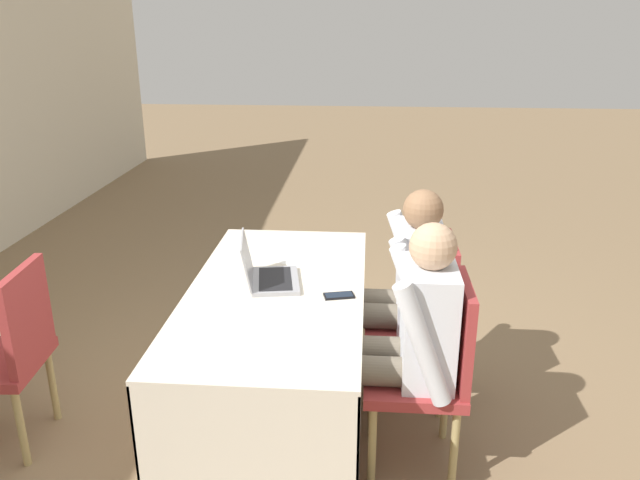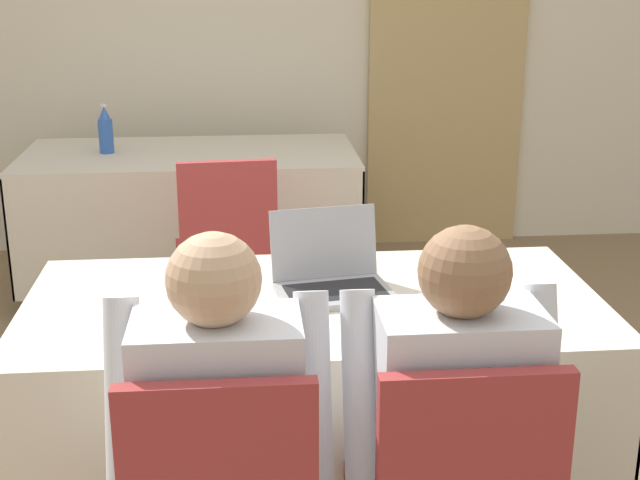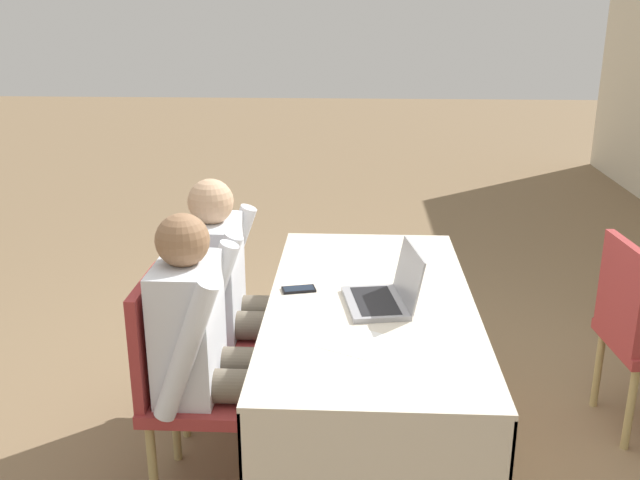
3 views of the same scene
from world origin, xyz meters
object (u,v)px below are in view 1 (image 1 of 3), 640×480
chair_near_left (431,366)px  person_checkered_shirt (410,333)px  laptop (267,274)px  person_white_shirt (404,285)px  cell_phone (339,296)px  chair_near_right (422,313)px  chair_far_spare (6,350)px

chair_near_left → person_checkered_shirt: 0.19m
person_checkered_shirt → laptop: bearing=-115.4°
laptop → person_white_shirt: bearing=-82.7°
person_checkered_shirt → cell_phone: bearing=-120.8°
person_checkered_shirt → person_white_shirt: 0.53m
chair_near_right → chair_far_spare: (-0.53, 1.95, 0.00)m
chair_near_right → chair_far_spare: bearing=-74.7°
laptop → chair_far_spare: size_ratio=0.41×
chair_far_spare → person_white_shirt: size_ratio=0.78×
cell_phone → person_white_shirt: bearing=-57.6°
chair_near_right → person_checkered_shirt: person_checkered_shirt is taller
person_white_shirt → chair_near_left: bearing=11.1°
cell_phone → chair_near_left: 0.52m
cell_phone → person_checkered_shirt: (-0.19, -0.32, -0.08)m
chair_far_spare → cell_phone: bearing=92.9°
chair_far_spare → person_checkered_shirt: person_checkered_shirt is taller
cell_phone → chair_far_spare: bearing=83.3°
person_checkered_shirt → chair_near_left: bearing=90.0°
chair_near_left → person_white_shirt: 0.56m
chair_far_spare → person_checkered_shirt: bearing=85.8°
laptop → chair_far_spare: 1.25m
laptop → chair_near_left: (-0.32, -0.78, -0.28)m
chair_far_spare → person_white_shirt: (0.53, -1.85, 0.16)m
person_white_shirt → chair_far_spare: bearing=-73.9°
chair_near_left → chair_near_right: bearing=-180.0°
chair_near_left → chair_far_spare: (-0.01, 1.95, 0.00)m
cell_phone → person_white_shirt: (0.34, -0.32, -0.08)m
chair_near_right → person_checkered_shirt: (-0.53, 0.10, 0.16)m
cell_phone → person_checkered_shirt: 0.38m
laptop → chair_near_left: size_ratio=0.41×
chair_far_spare → person_checkered_shirt: 1.86m
laptop → person_checkered_shirt: 0.76m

